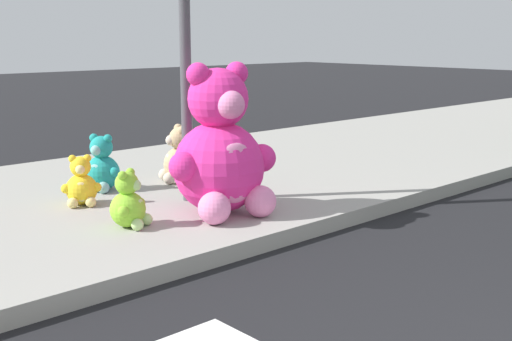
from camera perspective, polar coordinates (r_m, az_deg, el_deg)
The scene contains 7 objects.
sidewalk at distance 6.80m, azimuth -16.81°, elevation -3.27°, with size 28.00×4.40×0.15m, color #9E9B93.
sign_pole at distance 6.40m, azimuth -6.28°, elevation 12.31°, with size 0.56×0.11×3.20m.
plush_pink_large at distance 5.99m, azimuth -3.13°, elevation 1.47°, with size 1.07×0.98×1.40m.
plush_yellow at distance 6.55m, azimuth -15.14°, elevation -1.25°, with size 0.35×0.36×0.50m.
plush_lime at distance 5.71m, azimuth -11.11°, elevation -2.93°, with size 0.35×0.37×0.51m.
plush_tan at distance 7.40m, azimuth -6.78°, elevation 1.02°, with size 0.46×0.48×0.65m.
plush_teal at distance 7.13m, azimuth -13.48°, elevation 0.23°, with size 0.44×0.43×0.61m.
Camera 1 is at (-2.78, -0.76, 1.79)m, focal length 45.40 mm.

